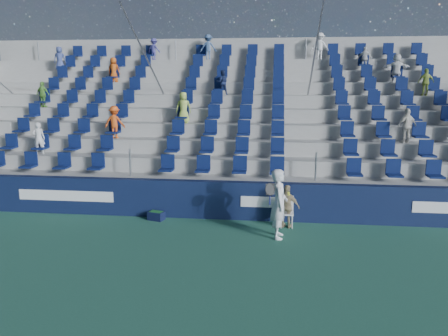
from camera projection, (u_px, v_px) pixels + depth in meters
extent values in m
plane|color=#2A624D|center=(203.00, 257.00, 10.79)|extent=(70.00, 70.00, 0.00)
cube|color=#10193B|center=(219.00, 200.00, 13.74)|extent=(24.00, 0.30, 1.20)
cube|color=white|center=(66.00, 196.00, 14.15)|extent=(3.20, 0.02, 0.34)
cube|color=white|center=(267.00, 202.00, 13.41)|extent=(1.60, 0.02, 0.34)
cube|color=#A3A39E|center=(221.00, 195.00, 14.30)|extent=(24.00, 0.85, 1.20)
cube|color=#A3A39E|center=(224.00, 182.00, 15.08)|extent=(24.00, 0.85, 1.70)
cube|color=#A3A39E|center=(227.00, 170.00, 15.85)|extent=(24.00, 0.85, 2.20)
cube|color=#A3A39E|center=(229.00, 159.00, 16.63)|extent=(24.00, 0.85, 2.70)
cube|color=#A3A39E|center=(232.00, 149.00, 17.41)|extent=(24.00, 0.85, 3.20)
cube|color=#A3A39E|center=(234.00, 140.00, 18.19)|extent=(24.00, 0.85, 3.70)
cube|color=#A3A39E|center=(236.00, 131.00, 18.96)|extent=(24.00, 0.85, 4.20)
cube|color=#A3A39E|center=(237.00, 124.00, 19.74)|extent=(24.00, 0.85, 4.70)
cube|color=#A3A39E|center=(239.00, 117.00, 20.52)|extent=(24.00, 0.85, 5.20)
cube|color=#A3A39E|center=(240.00, 105.00, 21.07)|extent=(24.00, 0.50, 6.20)
cube|color=#0B1744|center=(221.00, 167.00, 14.11)|extent=(16.05, 0.50, 0.70)
cube|color=#0B1744|center=(224.00, 147.00, 14.84)|extent=(16.05, 0.50, 0.70)
cube|color=#0B1744|center=(227.00, 130.00, 15.56)|extent=(16.05, 0.50, 0.70)
cube|color=#0B1744|center=(230.00, 114.00, 16.29)|extent=(16.05, 0.50, 0.70)
cube|color=#0B1744|center=(232.00, 100.00, 17.02)|extent=(16.05, 0.50, 0.70)
cube|color=#0B1744|center=(234.00, 86.00, 17.75)|extent=(16.05, 0.50, 0.70)
cube|color=#0B1744|center=(236.00, 74.00, 18.47)|extent=(16.05, 0.50, 0.70)
cube|color=#0B1744|center=(238.00, 63.00, 19.20)|extent=(16.05, 0.50, 0.70)
cube|color=#0B1744|center=(239.00, 52.00, 19.93)|extent=(16.05, 0.50, 0.70)
cylinder|color=gray|center=(156.00, 79.00, 17.20)|extent=(0.06, 7.68, 4.55)
cylinder|color=gray|center=(311.00, 79.00, 16.52)|extent=(0.06, 7.68, 4.55)
imported|color=#3C5985|center=(208.00, 47.00, 20.00)|extent=(0.76, 0.47, 1.13)
imported|color=#95B247|center=(183.00, 108.00, 16.39)|extent=(0.63, 0.48, 1.17)
imported|color=silver|center=(407.00, 126.00, 14.77)|extent=(0.74, 0.50, 1.17)
imported|color=#DC5219|center=(115.00, 122.00, 15.94)|extent=(0.78, 0.47, 1.18)
imported|color=#454394|center=(154.00, 49.00, 20.31)|extent=(0.72, 0.56, 0.99)
imported|color=#CC5418|center=(114.00, 70.00, 19.00)|extent=(0.53, 0.36, 1.06)
imported|color=#182348|center=(222.00, 82.00, 17.72)|extent=(0.55, 0.46, 1.00)
imported|color=silver|center=(365.00, 58.00, 18.50)|extent=(0.61, 0.35, 0.98)
imported|color=silver|center=(39.00, 138.00, 15.50)|extent=(0.47, 0.38, 1.14)
imported|color=#6CB247|center=(43.00, 94.00, 17.82)|extent=(0.65, 0.37, 1.04)
imported|color=white|center=(320.00, 46.00, 19.42)|extent=(0.80, 0.53, 1.15)
imported|color=#9BB448|center=(426.00, 82.00, 16.81)|extent=(0.63, 0.30, 1.04)
imported|color=#39477F|center=(60.00, 59.00, 20.05)|extent=(0.60, 0.45, 1.10)
imported|color=white|center=(396.00, 68.00, 17.63)|extent=(1.08, 0.39, 1.15)
imported|color=silver|center=(279.00, 204.00, 11.98)|extent=(0.47, 0.71, 1.94)
cylinder|color=navy|center=(270.00, 200.00, 11.73)|extent=(0.03, 0.03, 0.28)
torus|color=black|center=(270.00, 189.00, 11.67)|extent=(0.30, 0.17, 0.28)
plane|color=#262626|center=(270.00, 189.00, 11.67)|extent=(0.30, 0.16, 0.29)
sphere|color=yellow|center=(289.00, 195.00, 11.69)|extent=(0.07, 0.07, 0.07)
sphere|color=yellow|center=(289.00, 193.00, 11.74)|extent=(0.07, 0.07, 0.07)
cube|color=white|center=(287.00, 213.00, 12.95)|extent=(0.41, 0.41, 0.04)
cube|color=white|center=(287.00, 204.00, 13.09)|extent=(0.40, 0.05, 0.50)
cylinder|color=white|center=(281.00, 222.00, 12.85)|extent=(0.03, 0.03, 0.40)
cylinder|color=white|center=(292.00, 222.00, 12.82)|extent=(0.03, 0.03, 0.40)
cylinder|color=white|center=(281.00, 219.00, 13.17)|extent=(0.03, 0.03, 0.40)
cylinder|color=white|center=(292.00, 219.00, 13.13)|extent=(0.03, 0.03, 0.40)
imported|color=tan|center=(287.00, 206.00, 12.86)|extent=(0.82, 0.53, 1.30)
cube|color=black|center=(156.00, 216.00, 13.66)|extent=(0.56, 0.44, 0.26)
cube|color=#1E662D|center=(156.00, 214.00, 13.65)|extent=(0.45, 0.33, 0.16)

